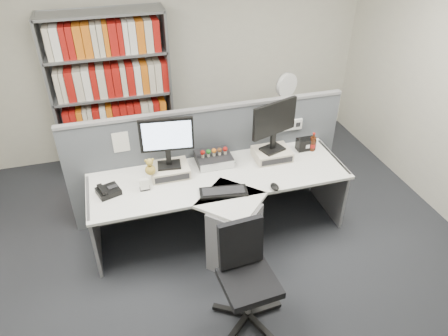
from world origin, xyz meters
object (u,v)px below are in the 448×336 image
object	(u,v)px
monitor_right	(274,122)
speaker	(306,144)
monitor_left	(167,139)
desk_calendar	(144,185)
desktop_pc	(214,159)
office_chair	(246,273)
keyboard	(223,192)
mouse	(275,187)
desk_phone	(108,191)
desk	(226,209)
cola_bottle	(313,144)
shelving_unit	(113,97)
desk_fan	(286,88)
filing_cabinet	(282,135)

from	to	relation	value
monitor_right	speaker	xyz separation A→B (m)	(0.42, 0.06, -0.36)
monitor_left	desk_calendar	bearing A→B (deg)	-146.11
desktop_pc	monitor_right	bearing A→B (deg)	-7.65
monitor_right	office_chair	size ratio (longest dim) A/B	0.59
keyboard	mouse	world-z (taller)	mouse
desk_phone	desk	bearing A→B (deg)	-11.72
desktop_pc	desk_phone	world-z (taller)	desktop_pc
desk_calendar	cola_bottle	world-z (taller)	cola_bottle
desk	cola_bottle	size ratio (longest dim) A/B	12.09
mouse	shelving_unit	distance (m)	2.41
desk_phone	speaker	xyz separation A→B (m)	(2.14, 0.22, 0.03)
desk	office_chair	world-z (taller)	office_chair
desk_fan	desktop_pc	bearing A→B (deg)	-141.98
office_chair	keyboard	bearing A→B (deg)	87.24
keyboard	filing_cabinet	bearing A→B (deg)	49.77
desk_calendar	desktop_pc	bearing A→B (deg)	19.55
desktop_pc	desk_fan	size ratio (longest dim) A/B	0.68
monitor_right	speaker	size ratio (longest dim) A/B	2.77
desk_phone	desk_calendar	xyz separation A→B (m)	(0.34, -0.03, 0.02)
desk_phone	cola_bottle	xyz separation A→B (m)	(2.20, 0.18, 0.05)
keyboard	cola_bottle	distance (m)	1.24
desk_calendar	mouse	bearing A→B (deg)	-15.62
cola_bottle	shelving_unit	xyz separation A→B (m)	(-2.01, 1.44, 0.18)
monitor_right	mouse	world-z (taller)	monitor_right
mouse	monitor_left	bearing A→B (deg)	150.62
keyboard	monitor_left	bearing A→B (deg)	133.89
keyboard	speaker	size ratio (longest dim) A/B	2.39
shelving_unit	office_chair	xyz separation A→B (m)	(0.82, -2.72, -0.48)
cola_bottle	filing_cabinet	distance (m)	1.10
mouse	speaker	world-z (taller)	speaker
cola_bottle	desk_fan	size ratio (longest dim) A/B	0.41
mouse	office_chair	world-z (taller)	office_chair
desktop_pc	shelving_unit	distance (m)	1.67
mouse	cola_bottle	xyz separation A→B (m)	(0.66, 0.54, 0.06)
mouse	desk_phone	bearing A→B (deg)	166.75
shelving_unit	filing_cabinet	world-z (taller)	shelving_unit
monitor_right	desk_calendar	bearing A→B (deg)	-172.33
desktop_pc	desk	bearing A→B (deg)	-90.87
desk	monitor_right	bearing A→B (deg)	31.49
desk	desk_fan	distance (m)	1.93
monitor_right	desk_phone	size ratio (longest dim) A/B	2.21
keyboard	office_chair	xyz separation A→B (m)	(-0.04, -0.80, -0.24)
monitor_left	office_chair	size ratio (longest dim) A/B	0.57
desk_phone	monitor_left	bearing A→B (deg)	14.32
desk	desk_phone	size ratio (longest dim) A/B	10.50
shelving_unit	monitor_left	bearing A→B (deg)	-73.75
desk_calendar	cola_bottle	bearing A→B (deg)	6.34
desk	filing_cabinet	bearing A→B (deg)	49.39
desk_fan	speaker	bearing A→B (deg)	-99.22
keyboard	shelving_unit	world-z (taller)	shelving_unit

